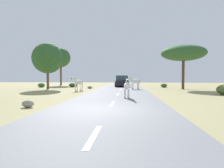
% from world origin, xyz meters
% --- Properties ---
extents(ground_plane, '(90.00, 90.00, 0.00)m').
position_xyz_m(ground_plane, '(0.00, 0.00, 0.00)').
color(ground_plane, '#998E60').
extents(road, '(6.00, 64.00, 0.05)m').
position_xyz_m(road, '(0.23, 0.00, 0.03)').
color(road, slate).
rests_on(road, ground_plane).
extents(lane_markings, '(0.16, 56.00, 0.01)m').
position_xyz_m(lane_markings, '(0.23, -1.00, 0.05)').
color(lane_markings, silver).
rests_on(lane_markings, road).
extents(zebra_0, '(0.46, 1.53, 1.44)m').
position_xyz_m(zebra_0, '(1.03, 4.92, 0.91)').
color(zebra_0, silver).
rests_on(zebra_0, road).
extents(zebra_1, '(1.16, 1.52, 1.61)m').
position_xyz_m(zebra_1, '(-4.39, 12.03, 0.96)').
color(zebra_1, silver).
rests_on(zebra_1, ground_plane).
extents(zebra_2, '(1.63, 0.99, 1.64)m').
position_xyz_m(zebra_2, '(1.93, 14.97, 1.03)').
color(zebra_2, silver).
rests_on(zebra_2, road).
extents(car_0, '(2.15, 4.40, 1.74)m').
position_xyz_m(car_0, '(0.28, 29.68, 0.85)').
color(car_0, white).
rests_on(car_0, road).
extents(car_1, '(2.21, 4.43, 1.74)m').
position_xyz_m(car_1, '(0.05, 21.43, 0.85)').
color(car_1, black).
rests_on(car_1, road).
extents(tree_2, '(3.89, 3.89, 5.91)m').
position_xyz_m(tree_2, '(-9.14, 15.08, 3.95)').
color(tree_2, brown).
rests_on(tree_2, ground_plane).
extents(tree_3, '(3.64, 3.64, 7.04)m').
position_xyz_m(tree_3, '(-11.58, 26.78, 5.19)').
color(tree_3, brown).
rests_on(tree_3, ground_plane).
extents(tree_5, '(5.55, 5.55, 5.54)m').
position_xyz_m(tree_5, '(8.08, 16.19, 4.55)').
color(tree_5, '#4C3823').
rests_on(tree_5, ground_plane).
extents(bush_1, '(1.07, 0.96, 0.64)m').
position_xyz_m(bush_1, '(-7.37, 19.96, 0.32)').
color(bush_1, '#2D5628').
rests_on(bush_1, ground_plane).
extents(bush_3, '(0.97, 0.87, 0.58)m').
position_xyz_m(bush_3, '(6.46, 20.35, 0.29)').
color(bush_3, '#425B2D').
rests_on(bush_3, ground_plane).
extents(bush_4, '(1.07, 0.97, 0.64)m').
position_xyz_m(bush_4, '(-11.95, 19.24, 0.32)').
color(bush_4, '#386633').
rests_on(bush_4, ground_plane).
extents(rock_0, '(0.62, 0.47, 0.38)m').
position_xyz_m(rock_0, '(-4.00, 0.60, 0.19)').
color(rock_0, gray).
rests_on(rock_0, ground_plane).
extents(rock_2, '(0.67, 0.68, 0.51)m').
position_xyz_m(rock_2, '(-7.35, 21.77, 0.26)').
color(rock_2, gray).
rests_on(rock_2, ground_plane).
extents(rock_3, '(0.66, 0.63, 0.33)m').
position_xyz_m(rock_3, '(-4.03, 16.81, 0.17)').
color(rock_3, gray).
rests_on(rock_3, ground_plane).
extents(rock_4, '(0.54, 0.52, 0.31)m').
position_xyz_m(rock_4, '(10.83, 12.39, 0.15)').
color(rock_4, gray).
rests_on(rock_4, ground_plane).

